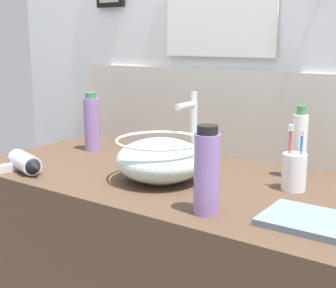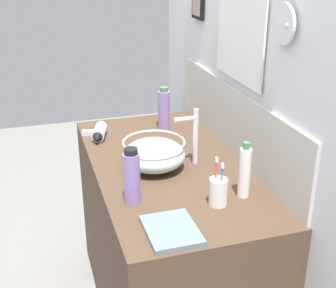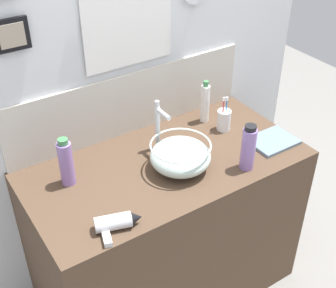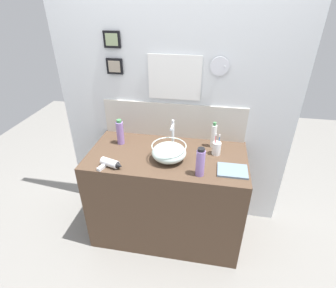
{
  "view_description": "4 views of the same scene",
  "coord_description": "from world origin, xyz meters",
  "views": [
    {
      "loc": [
        0.83,
        -1.18,
        1.28
      ],
      "look_at": [
        0.01,
        0.0,
        0.96
      ],
      "focal_mm": 50.0,
      "sensor_mm": 36.0,
      "label": 1
    },
    {
      "loc": [
        1.8,
        -0.55,
        1.77
      ],
      "look_at": [
        0.01,
        0.0,
        0.96
      ],
      "focal_mm": 50.0,
      "sensor_mm": 36.0,
      "label": 2
    },
    {
      "loc": [
        -0.92,
        -1.43,
        2.15
      ],
      "look_at": [
        0.01,
        0.0,
        0.96
      ],
      "focal_mm": 50.0,
      "sensor_mm": 36.0,
      "label": 3
    },
    {
      "loc": [
        0.33,
        -1.77,
        2.0
      ],
      "look_at": [
        0.01,
        0.0,
        0.96
      ],
      "focal_mm": 28.0,
      "sensor_mm": 36.0,
      "label": 4
    }
  ],
  "objects": [
    {
      "name": "vanity_counter",
      "position": [
        0.0,
        0.0,
        0.43
      ],
      "size": [
        1.29,
        0.65,
        0.86
      ],
      "primitive_type": "cube",
      "color": "#4C3828",
      "rests_on": "ground"
    },
    {
      "name": "ground_plane",
      "position": [
        0.0,
        0.0,
        0.0
      ],
      "size": [
        6.0,
        6.0,
        0.0
      ],
      "primitive_type": "plane",
      "color": "gray"
    },
    {
      "name": "hair_drier",
      "position": [
        -0.38,
        -0.25,
        0.89
      ],
      "size": [
        0.19,
        0.14,
        0.06
      ],
      "color": "silver",
      "rests_on": "vanity_counter"
    },
    {
      "name": "toothbrush_cup",
      "position": [
        0.39,
        0.08,
        0.91
      ],
      "size": [
        0.07,
        0.07,
        0.19
      ],
      "color": "white",
      "rests_on": "vanity_counter"
    },
    {
      "name": "glass_bowl_sink",
      "position": [
        0.03,
        -0.07,
        0.93
      ],
      "size": [
        0.27,
        0.27,
        0.13
      ],
      "color": "silver",
      "rests_on": "vanity_counter"
    },
    {
      "name": "lotion_bottle",
      "position": [
        0.36,
        0.2,
        0.96
      ],
      "size": [
        0.05,
        0.05,
        0.23
      ],
      "color": "white",
      "rests_on": "vanity_counter"
    },
    {
      "name": "soap_dispenser",
      "position": [
        -0.43,
        0.11,
        0.97
      ],
      "size": [
        0.06,
        0.06,
        0.23
      ],
      "color": "#8C6BB2",
      "rests_on": "vanity_counter"
    },
    {
      "name": "faucet",
      "position": [
        0.03,
        0.11,
        1.0
      ],
      "size": [
        0.02,
        0.11,
        0.26
      ],
      "color": "silver",
      "rests_on": "vanity_counter"
    },
    {
      "name": "back_panel",
      "position": [
        -0.0,
        0.35,
        1.21
      ],
      "size": [
        2.06,
        0.1,
        2.42
      ],
      "color": "silver",
      "rests_on": "ground"
    },
    {
      "name": "shampoo_bottle",
      "position": [
        0.28,
        -0.22,
        0.97
      ],
      "size": [
        0.06,
        0.06,
        0.22
      ],
      "color": "#8C6BB2",
      "rests_on": "vanity_counter"
    },
    {
      "name": "hand_towel",
      "position": [
        0.52,
        -0.14,
        0.87
      ],
      "size": [
        0.22,
        0.17,
        0.02
      ],
      "primitive_type": "cube",
      "color": "slate",
      "rests_on": "vanity_counter"
    }
  ]
}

